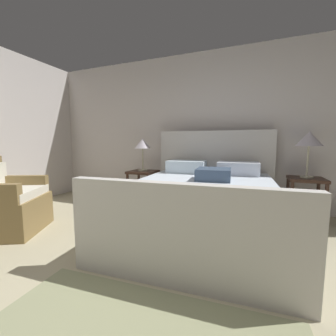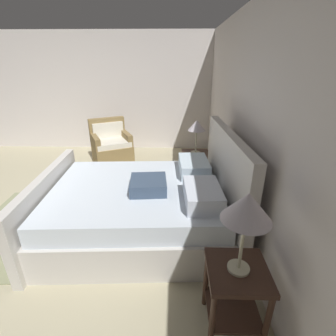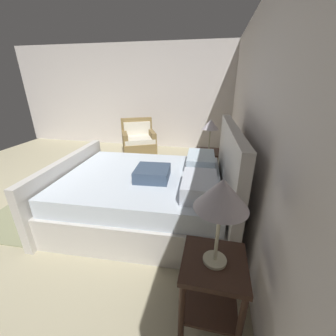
# 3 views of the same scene
# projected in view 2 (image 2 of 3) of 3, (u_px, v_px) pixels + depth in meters

# --- Properties ---
(ground_plane) EXTENTS (6.17, 5.85, 0.02)m
(ground_plane) POSITION_uv_depth(u_px,v_px,m) (17.00, 221.00, 3.34)
(ground_plane) COLOR #B6AC8A
(wall_back) EXTENTS (6.29, 0.12, 2.58)m
(wall_back) POSITION_uv_depth(u_px,v_px,m) (253.00, 128.00, 2.74)
(wall_back) COLOR silver
(wall_back) RESTS_ON ground
(wall_side_left) EXTENTS (0.12, 5.97, 2.58)m
(wall_side_left) POSITION_uv_depth(u_px,v_px,m) (83.00, 93.00, 5.70)
(wall_side_left) COLOR silver
(wall_side_left) RESTS_ON ground
(bed) EXTENTS (1.90, 2.29, 1.26)m
(bed) POSITION_uv_depth(u_px,v_px,m) (142.00, 206.00, 3.01)
(bed) COLOR silver
(bed) RESTS_ON ground
(nightstand_right) EXTENTS (0.44, 0.44, 0.60)m
(nightstand_right) POSITION_uv_depth(u_px,v_px,m) (235.00, 289.00, 1.86)
(nightstand_right) COLOR #39241A
(nightstand_right) RESTS_ON ground
(table_lamp_right) EXTENTS (0.33, 0.33, 0.62)m
(table_lamp_right) POSITION_uv_depth(u_px,v_px,m) (247.00, 209.00, 1.58)
(table_lamp_right) COLOR #B7B293
(table_lamp_right) RESTS_ON nightstand_right
(nightstand_left) EXTENTS (0.44, 0.44, 0.60)m
(nightstand_left) POSITION_uv_depth(u_px,v_px,m) (195.00, 164.00, 4.08)
(nightstand_left) COLOR #39241A
(nightstand_left) RESTS_ON ground
(table_lamp_left) EXTENTS (0.28, 0.28, 0.54)m
(table_lamp_left) POSITION_uv_depth(u_px,v_px,m) (197.00, 127.00, 3.83)
(table_lamp_left) COLOR #B7B293
(table_lamp_left) RESTS_ON nightstand_left
(armchair) EXTENTS (0.97, 0.97, 0.90)m
(armchair) POSITION_uv_depth(u_px,v_px,m) (111.00, 147.00, 5.07)
(armchair) COLOR olive
(armchair) RESTS_ON ground
(area_rug) EXTENTS (1.86, 1.03, 0.01)m
(area_rug) POSITION_uv_depth(u_px,v_px,m) (14.00, 227.00, 3.19)
(area_rug) COLOR gray
(area_rug) RESTS_ON ground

